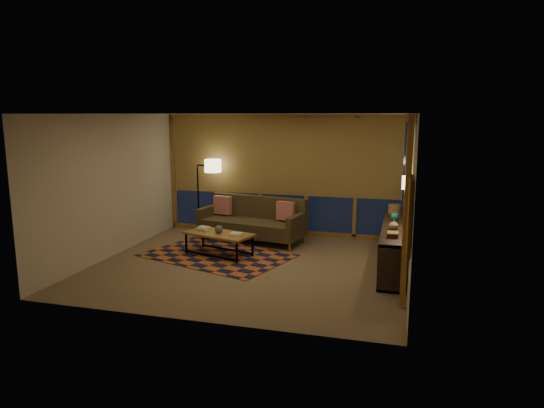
% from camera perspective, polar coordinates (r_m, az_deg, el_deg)
% --- Properties ---
extents(floor, '(5.50, 5.00, 0.01)m').
position_cam_1_polar(floor, '(8.87, -2.60, -7.19)').
color(floor, '#9D865C').
rests_on(floor, ground).
extents(ceiling, '(5.50, 5.00, 0.01)m').
position_cam_1_polar(ceiling, '(8.45, -2.75, 10.54)').
color(ceiling, beige).
rests_on(ceiling, walls).
extents(walls, '(5.51, 5.01, 2.70)m').
position_cam_1_polar(walls, '(8.56, -2.67, 1.46)').
color(walls, beige).
rests_on(walls, floor).
extents(window_wall_back, '(5.30, 0.16, 2.60)m').
position_cam_1_polar(window_wall_back, '(10.87, 1.30, 3.39)').
color(window_wall_back, olive).
rests_on(window_wall_back, walls).
extents(window_wall_right, '(0.16, 3.70, 2.60)m').
position_cam_1_polar(window_wall_right, '(8.74, 15.57, 1.27)').
color(window_wall_right, olive).
rests_on(window_wall_right, walls).
extents(wall_art, '(0.06, 0.74, 0.94)m').
position_cam_1_polar(wall_art, '(6.31, 15.87, -1.25)').
color(wall_art, red).
rests_on(wall_art, walls).
extents(wall_sconce, '(0.12, 0.18, 0.22)m').
position_cam_1_polar(wall_sconce, '(8.56, 15.24, 2.46)').
color(wall_sconce, beige).
rests_on(wall_sconce, walls).
extents(sofa, '(2.38, 1.33, 0.92)m').
position_cam_1_polar(sofa, '(10.42, -2.42, -1.90)').
color(sofa, '#483E27').
rests_on(sofa, floor).
extents(pillow_left, '(0.42, 0.20, 0.40)m').
position_cam_1_polar(pillow_left, '(10.91, -5.81, -0.30)').
color(pillow_left, '#B2111A').
rests_on(pillow_left, sofa).
extents(pillow_right, '(0.41, 0.22, 0.39)m').
position_cam_1_polar(pillow_right, '(10.20, 1.61, -1.03)').
color(pillow_right, '#B2111A').
rests_on(pillow_right, sofa).
extents(area_rug, '(3.11, 2.53, 0.01)m').
position_cam_1_polar(area_rug, '(9.49, -6.45, -6.01)').
color(area_rug, '#B75A27').
rests_on(area_rug, floor).
extents(coffee_table, '(1.45, 0.96, 0.44)m').
position_cam_1_polar(coffee_table, '(9.47, -6.26, -4.70)').
color(coffee_table, olive).
rests_on(coffee_table, floor).
extents(book_stack_a, '(0.24, 0.21, 0.06)m').
position_cam_1_polar(book_stack_a, '(9.65, -8.08, -2.90)').
color(book_stack_a, silver).
rests_on(book_stack_a, coffee_table).
extents(book_stack_b, '(0.25, 0.21, 0.05)m').
position_cam_1_polar(book_stack_b, '(9.17, -4.28, -3.59)').
color(book_stack_b, silver).
rests_on(book_stack_b, coffee_table).
extents(ceramic_pot, '(0.19, 0.19, 0.16)m').
position_cam_1_polar(ceramic_pot, '(9.36, -6.27, -2.96)').
color(ceramic_pot, '#313034').
rests_on(ceramic_pot, coffee_table).
extents(floor_lamp, '(0.60, 0.42, 1.71)m').
position_cam_1_polar(floor_lamp, '(11.26, -8.69, 0.98)').
color(floor_lamp, black).
rests_on(floor_lamp, floor).
extents(bookshelf, '(0.40, 3.02, 0.75)m').
position_cam_1_polar(bookshelf, '(9.05, 14.07, -4.65)').
color(bookshelf, '#36231C').
rests_on(bookshelf, floor).
extents(basket, '(0.26, 0.26, 0.19)m').
position_cam_1_polar(basket, '(9.90, 14.22, -0.58)').
color(basket, olive).
rests_on(basket, bookshelf).
extents(teal_bowl, '(0.20, 0.20, 0.15)m').
position_cam_1_polar(teal_bowl, '(9.25, 14.24, -1.44)').
color(teal_bowl, '#1B7769').
rests_on(teal_bowl, bookshelf).
extents(vase, '(0.19, 0.19, 0.17)m').
position_cam_1_polar(vase, '(8.55, 14.13, -2.33)').
color(vase, tan).
rests_on(vase, bookshelf).
extents(shelf_book_stack, '(0.23, 0.29, 0.08)m').
position_cam_1_polar(shelf_book_stack, '(8.06, 14.02, -3.46)').
color(shelf_book_stack, silver).
rests_on(shelf_book_stack, bookshelf).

